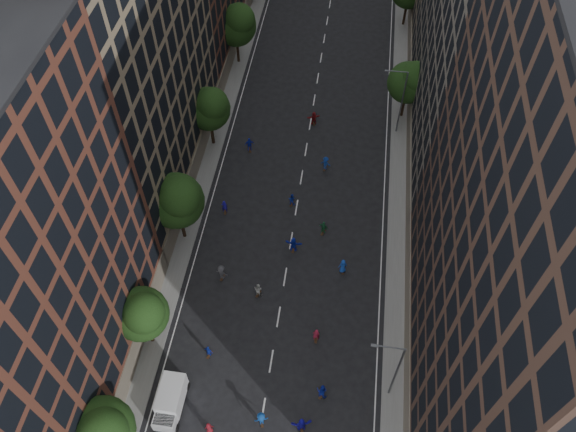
% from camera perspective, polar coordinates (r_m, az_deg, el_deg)
% --- Properties ---
extents(ground, '(240.00, 240.00, 0.00)m').
position_cam_1_polar(ground, '(67.34, 1.80, 6.47)').
color(ground, black).
rests_on(ground, ground).
extents(sidewalk_left, '(4.00, 105.00, 0.15)m').
position_cam_1_polar(sidewalk_left, '(74.39, -6.91, 11.48)').
color(sidewalk_left, slate).
rests_on(sidewalk_left, ground).
extents(sidewalk_right, '(4.00, 105.00, 0.15)m').
position_cam_1_polar(sidewalk_right, '(72.98, 12.04, 9.64)').
color(sidewalk_right, slate).
rests_on(sidewalk_right, ground).
extents(bldg_left_b, '(14.00, 26.00, 34.00)m').
position_cam_1_polar(bldg_left_b, '(57.15, -18.51, 16.40)').
color(bldg_left_b, '#837055').
rests_on(bldg_left_b, ground).
extents(bldg_right_a, '(14.00, 30.00, 36.00)m').
position_cam_1_polar(bldg_right_a, '(40.05, 26.00, -4.31)').
color(bldg_right_a, '#4B3328').
rests_on(bldg_right_a, ground).
extents(bldg_right_b, '(14.00, 28.00, 33.00)m').
position_cam_1_polar(bldg_right_b, '(61.66, 21.44, 17.73)').
color(bldg_right_b, '#665F54').
rests_on(bldg_right_b, ground).
extents(tree_left_0, '(5.20, 5.20, 8.83)m').
position_cam_1_polar(tree_left_0, '(46.20, -18.46, -20.11)').
color(tree_left_0, black).
rests_on(tree_left_0, ground).
extents(tree_left_1, '(4.80, 4.80, 8.21)m').
position_cam_1_polar(tree_left_1, '(49.83, -14.60, -9.58)').
color(tree_left_1, black).
rests_on(tree_left_1, ground).
extents(tree_left_2, '(5.60, 5.60, 9.45)m').
position_cam_1_polar(tree_left_2, '(55.25, -11.20, 1.64)').
color(tree_left_2, black).
rests_on(tree_left_2, ground).
extents(tree_left_3, '(5.00, 5.00, 8.58)m').
position_cam_1_polar(tree_left_3, '(64.88, -7.97, 10.86)').
color(tree_left_3, black).
rests_on(tree_left_3, ground).
extents(tree_left_4, '(5.40, 5.40, 9.08)m').
position_cam_1_polar(tree_left_4, '(77.03, -5.23, 18.87)').
color(tree_left_4, black).
rests_on(tree_left_4, ground).
extents(tree_right_a, '(5.00, 5.00, 8.39)m').
position_cam_1_polar(tree_right_a, '(69.65, 12.30, 13.25)').
color(tree_right_a, black).
rests_on(tree_right_a, ground).
extents(streetlamp_near, '(2.64, 0.22, 9.06)m').
position_cam_1_polar(streetlamp_near, '(47.36, 10.77, -15.04)').
color(streetlamp_near, '#595B60').
rests_on(streetlamp_near, ground).
extents(streetlamp_far, '(2.64, 0.22, 9.06)m').
position_cam_1_polar(streetlamp_far, '(67.63, 11.36, 11.56)').
color(streetlamp_far, '#595B60').
rests_on(streetlamp_far, ground).
extents(cargo_van, '(2.14, 4.48, 2.37)m').
position_cam_1_polar(cargo_van, '(50.81, -11.88, -17.90)').
color(cargo_van, white).
rests_on(cargo_van, ground).
extents(skater_2, '(1.11, 0.99, 1.91)m').
position_cam_1_polar(skater_2, '(50.51, 3.46, -17.33)').
color(skater_2, '#122097').
rests_on(skater_2, ground).
extents(skater_3, '(1.34, 1.02, 1.84)m').
position_cam_1_polar(skater_3, '(49.73, -2.73, -19.92)').
color(skater_3, navy).
rests_on(skater_3, ground).
extents(skater_4, '(0.97, 0.65, 1.53)m').
position_cam_1_polar(skater_4, '(52.51, -8.06, -13.46)').
color(skater_4, '#13289C').
rests_on(skater_4, ground).
extents(skater_5, '(1.83, 1.01, 1.88)m').
position_cam_1_polar(skater_5, '(49.54, 1.39, -20.44)').
color(skater_5, '#2017BE').
rests_on(skater_5, ground).
extents(skater_6, '(0.86, 0.72, 1.50)m').
position_cam_1_polar(skater_6, '(50.07, -8.02, -20.55)').
color(skater_6, maroon).
rests_on(skater_6, ground).
extents(skater_7, '(0.68, 0.48, 1.79)m').
position_cam_1_polar(skater_7, '(52.61, 2.88, -11.98)').
color(skater_7, maroon).
rests_on(skater_7, ground).
extents(skater_8, '(0.99, 0.88, 1.67)m').
position_cam_1_polar(skater_8, '(54.94, -3.05, -7.49)').
color(skater_8, '#AEB0AB').
rests_on(skater_8, ground).
extents(skater_9, '(1.39, 1.01, 1.94)m').
position_cam_1_polar(skater_9, '(56.09, -6.75, -5.73)').
color(skater_9, '#3E3E43').
rests_on(skater_9, ground).
extents(skater_10, '(1.12, 0.82, 1.77)m').
position_cam_1_polar(skater_10, '(59.04, 3.64, -1.21)').
color(skater_10, '#1F693B').
rests_on(skater_10, ground).
extents(skater_11, '(1.81, 0.72, 1.91)m').
position_cam_1_polar(skater_11, '(57.59, 0.55, -2.92)').
color(skater_11, '#1526B0').
rests_on(skater_11, ground).
extents(skater_12, '(1.01, 0.81, 1.80)m').
position_cam_1_polar(skater_12, '(56.45, 5.59, -5.11)').
color(skater_12, '#1643B9').
rests_on(skater_12, ground).
extents(skater_13, '(0.70, 0.53, 1.75)m').
position_cam_1_polar(skater_13, '(61.06, -6.47, 0.94)').
color(skater_13, '#1B139C').
rests_on(skater_13, ground).
extents(skater_14, '(0.87, 0.74, 1.57)m').
position_cam_1_polar(skater_14, '(61.43, 0.38, 1.69)').
color(skater_14, '#152FB1').
rests_on(skater_14, ground).
extents(skater_15, '(1.31, 0.97, 1.81)m').
position_cam_1_polar(skater_15, '(64.96, 3.84, 5.34)').
color(skater_15, navy).
rests_on(skater_15, ground).
extents(skater_16, '(1.21, 0.78, 1.91)m').
position_cam_1_polar(skater_16, '(67.02, -3.93, 7.24)').
color(skater_16, '#1625B7').
rests_on(skater_16, ground).
extents(skater_17, '(1.71, 1.11, 1.77)m').
position_cam_1_polar(skater_17, '(70.34, 2.64, 9.88)').
color(skater_17, maroon).
rests_on(skater_17, ground).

